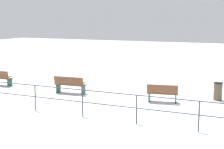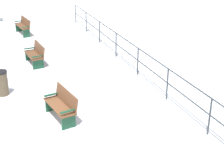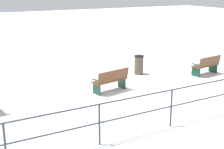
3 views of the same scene
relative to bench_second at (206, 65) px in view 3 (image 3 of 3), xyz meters
The scene contains 5 objects.
ground_plane 5.01m from the bench_second, 88.99° to the left, with size 80.00×80.00×0.00m, color white.
bench_second is the anchor object (origin of this frame).
bench_third 4.98m from the bench_second, 89.79° to the left, with size 0.79×1.52×0.89m.
waterfront_railing 6.14m from the bench_second, 125.48° to the left, with size 0.05×23.19×1.13m.
trash_bin 3.07m from the bench_second, 59.21° to the left, with size 0.43×0.43×0.88m.
Camera 3 is at (-10.28, 5.69, 3.96)m, focal length 51.36 mm.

